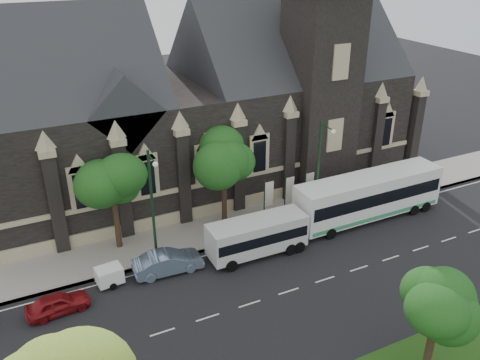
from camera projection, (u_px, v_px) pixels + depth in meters
ground at (250, 304)px, 33.10m from camera, size 160.00×160.00×0.00m
sidewalk at (196, 235)px, 40.76m from camera, size 80.00×5.00×0.15m
museum at (207, 101)px, 46.84m from camera, size 40.00×17.70×29.90m
tree_park_east at (438, 304)px, 26.02m from camera, size 3.40×3.40×6.28m
tree_walk_right at (225, 158)px, 40.56m from camera, size 4.08×4.08×7.80m
tree_walk_left at (114, 180)px, 36.99m from camera, size 3.91×3.91×7.64m
street_lamp_near at (320, 167)px, 40.64m from camera, size 0.36×1.88×9.00m
street_lamp_mid at (153, 203)px, 35.05m from camera, size 0.36×1.88×9.00m
banner_flag_left at (267, 196)px, 41.87m from camera, size 0.90×0.10×4.00m
banner_flag_center at (288, 192)px, 42.67m from camera, size 0.90×0.10×4.00m
banner_flag_right at (308, 187)px, 43.47m from camera, size 0.90×0.10×4.00m
tour_coach at (369, 196)px, 42.53m from camera, size 13.59×3.15×3.96m
shuttle_bus at (257, 235)px, 37.70m from camera, size 7.66×2.77×2.94m
box_trailer at (109, 275)px, 34.67m from camera, size 2.61×1.54×1.37m
sedan at (168, 262)px, 35.99m from camera, size 5.07×1.99×1.64m
car_far_red at (58, 304)px, 32.09m from camera, size 4.11×1.95×1.36m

